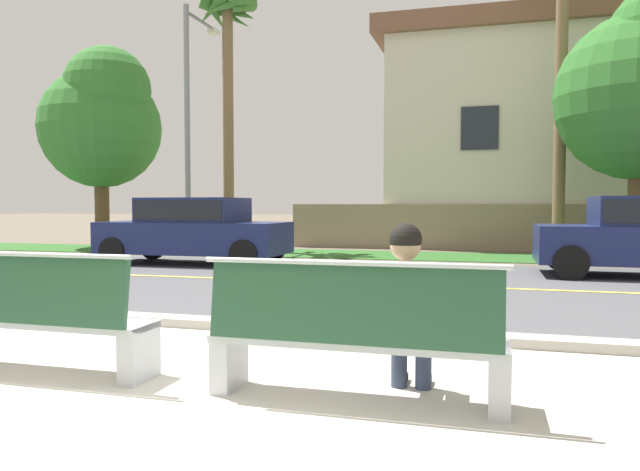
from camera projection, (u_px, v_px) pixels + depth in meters
name	position (u px, v px, depth m)	size (l,w,h in m)	color
ground_plane	(372.00, 274.00, 11.90)	(140.00, 140.00, 0.00)	#665B4C
sidewalk_pavement	(186.00, 383.00, 4.59)	(44.00, 3.60, 0.01)	beige
curb_edge	(274.00, 327.00, 6.46)	(44.00, 0.30, 0.11)	#ADA89E
street_asphalt	(356.00, 283.00, 10.46)	(52.00, 8.00, 0.01)	#515156
road_centre_line	(356.00, 283.00, 10.46)	(48.00, 0.14, 0.01)	#E0CC4C
far_verge_grass	(403.00, 255.00, 16.21)	(48.00, 2.80, 0.02)	#2D6026
bench_left	(29.00, 318.00, 4.82)	(2.06, 0.48, 1.01)	silver
bench_right	(354.00, 338.00, 4.10)	(2.06, 0.48, 1.01)	silver
seated_person_white	(407.00, 305.00, 4.16)	(0.52, 0.68, 1.25)	#333D56
car_navy_near	(194.00, 227.00, 13.90)	(4.30, 1.86, 1.54)	navy
streetlamp	(190.00, 113.00, 17.50)	(0.24, 2.10, 7.11)	gray
shade_tree_far_left	(102.00, 119.00, 19.43)	(3.89, 3.89, 6.41)	brown
palm_tree_tall	(228.00, 39.00, 17.85)	(2.09, 1.98, 7.89)	brown
garden_wall	(500.00, 227.00, 18.00)	(13.00, 0.36, 1.40)	gray
house_across_street	(553.00, 137.00, 20.45)	(11.43, 6.91, 7.30)	beige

